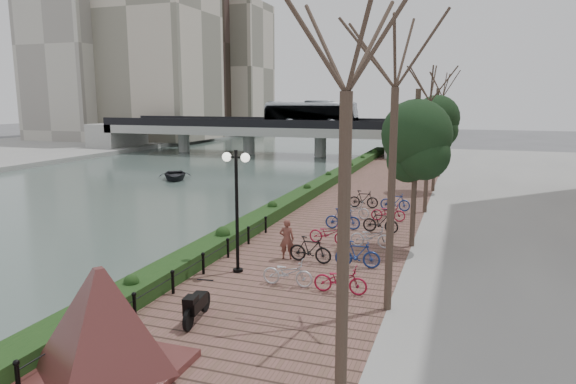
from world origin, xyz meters
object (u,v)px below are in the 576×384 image
at_px(granite_monument, 102,323).
at_px(pedestrian, 287,239).
at_px(motorcycle, 197,304).
at_px(boat, 175,175).
at_px(lamppost, 236,184).

distance_m(granite_monument, pedestrian, 9.52).
height_order(motorcycle, pedestrian, pedestrian).
bearing_deg(granite_monument, motorcycle, 82.07).
bearing_deg(motorcycle, granite_monument, -105.79).
distance_m(pedestrian, boat, 24.94).
xyz_separation_m(granite_monument, lamppost, (-0.20, 7.45, 1.90)).
height_order(pedestrian, boat, pedestrian).
bearing_deg(lamppost, boat, 126.31).
distance_m(lamppost, motorcycle, 4.99).
distance_m(motorcycle, boat, 29.57).
relative_size(granite_monument, pedestrian, 2.58).
xyz_separation_m(granite_monument, boat, (-15.46, 28.21, -1.37)).
height_order(granite_monument, pedestrian, granite_monument).
xyz_separation_m(motorcycle, boat, (-15.92, 24.91, -0.58)).
distance_m(lamppost, pedestrian, 3.33).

